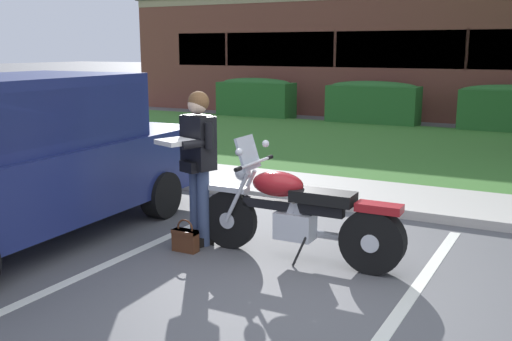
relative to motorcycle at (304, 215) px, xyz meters
name	(u,v)px	position (x,y,z in m)	size (l,w,h in m)	color
ground_plane	(296,289)	(0.23, -0.72, -0.49)	(140.00, 140.00, 0.00)	#565659
curb_strip	(381,210)	(0.23, 2.07, -0.43)	(60.00, 0.20, 0.12)	#B7B2A8
concrete_walk	(397,197)	(0.23, 2.92, -0.45)	(60.00, 1.50, 0.08)	#B7B2A8
grass_lawn	(451,151)	(0.23, 7.31, -0.46)	(60.00, 7.28, 0.06)	#3D752D
stall_stripe_0	(141,249)	(-1.71, -0.52, -0.49)	(0.12, 4.40, 0.01)	silver
stall_stripe_1	(407,301)	(1.20, -0.52, -0.49)	(0.12, 4.40, 0.01)	silver
motorcycle	(304,215)	(0.00, 0.00, 0.00)	(2.24, 0.82, 1.26)	black
rider_person	(197,156)	(-1.24, -0.07, 0.52)	(0.56, 0.66, 1.70)	black
handbag	(185,238)	(-1.24, -0.34, -0.34)	(0.28, 0.13, 0.36)	#562D19
parked_suv_adjacent	(14,158)	(-3.11, -0.91, 0.47)	(2.11, 4.89, 1.86)	navy
hedge_left	(256,97)	(-6.38, 11.13, 0.16)	(2.42, 0.90, 1.24)	#286028
hedge_center_left	(373,102)	(-2.60, 11.13, 0.16)	(2.59, 0.90, 1.24)	#286028
brick_building	(490,52)	(-0.31, 17.90, 1.54)	(23.32, 11.24, 4.05)	brown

